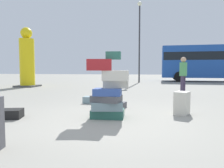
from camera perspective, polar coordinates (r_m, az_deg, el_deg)
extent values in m
plane|color=gray|center=(4.67, -2.81, -9.74)|extent=(80.00, 80.00, 0.00)
cube|color=#26594C|center=(4.96, -1.14, -7.80)|extent=(0.76, 0.53, 0.19)
cube|color=gray|center=(4.89, -1.23, -5.76)|extent=(0.75, 0.57, 0.18)
cube|color=#4C4C51|center=(4.83, -1.49, -3.88)|extent=(0.69, 0.53, 0.15)
cube|color=#334F99|center=(4.77, -1.20, -2.13)|extent=(0.62, 0.43, 0.16)
cube|color=beige|center=(4.95, 0.99, -0.02)|extent=(0.62, 0.46, 0.17)
cube|color=beige|center=(4.82, 0.98, 2.24)|extent=(0.58, 0.40, 0.23)
cube|color=maroon|center=(4.83, -3.39, 5.07)|extent=(0.60, 0.46, 0.25)
cube|color=#26594C|center=(4.91, 0.38, 7.53)|extent=(0.34, 0.24, 0.17)
cube|color=beige|center=(5.53, 18.02, -4.82)|extent=(0.43, 0.48, 0.56)
cube|color=black|center=(5.43, -26.12, -7.11)|extent=(0.74, 0.56, 0.20)
cube|color=#4C4C51|center=(6.18, 0.91, -5.51)|extent=(0.64, 0.43, 0.18)
cube|color=gray|center=(6.98, -4.39, -4.26)|extent=(0.81, 0.39, 0.21)
cylinder|color=#3F334C|center=(9.46, 18.49, -0.44)|extent=(0.12, 0.12, 0.82)
cylinder|color=#3F334C|center=(9.26, 18.01, -0.52)|extent=(0.12, 0.12, 0.82)
cylinder|color=#4C9959|center=(9.33, 18.34, 3.74)|extent=(0.30, 0.30, 0.56)
sphere|color=tan|center=(9.34, 18.39, 6.12)|extent=(0.22, 0.22, 0.22)
cylinder|color=yellow|center=(14.49, -21.54, 5.22)|extent=(0.89, 0.89, 2.98)
sphere|color=yellow|center=(14.65, -21.73, 12.42)|extent=(0.70, 0.70, 0.70)
cube|color=#4C4C4C|center=(14.52, -21.40, -0.47)|extent=(1.25, 1.25, 0.10)
cube|color=#1E4CA5|center=(21.17, 24.50, 5.36)|extent=(8.38, 2.76, 2.80)
cube|color=black|center=(21.19, 24.54, 6.68)|extent=(8.22, 2.77, 0.70)
cylinder|color=black|center=(22.00, 16.81, 2.09)|extent=(0.91, 0.28, 0.90)
cylinder|color=black|center=(19.51, 17.42, 1.86)|extent=(0.91, 0.28, 0.90)
cylinder|color=#333338|center=(17.88, 7.26, 10.37)|extent=(0.12, 0.12, 6.22)
sphere|color=#F2F2CC|center=(18.52, 7.35, 20.34)|extent=(0.36, 0.36, 0.36)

